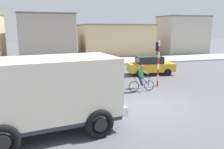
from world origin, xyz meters
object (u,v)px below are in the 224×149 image
traffic_light_pole (158,57)px  car_red_near (150,65)px  car_far_side (40,74)px  car_white_mid (13,66)px  truck_foreground (48,91)px  pedestrian_near_kerb (80,62)px  cyclist (142,78)px

traffic_light_pole → car_red_near: bearing=70.3°
traffic_light_pole → car_far_side: traffic_light_pole is taller
traffic_light_pole → car_white_mid: (-10.02, 6.85, -1.25)m
truck_foreground → pedestrian_near_kerb: 13.36m
car_white_mid → pedestrian_near_kerb: (5.85, 0.85, 0.03)m
cyclist → truck_foreground: bearing=-143.3°
cyclist → car_white_mid: bearing=137.4°
car_white_mid → traffic_light_pole: bearing=-34.4°
traffic_light_pole → cyclist: bearing=-150.9°
cyclist → pedestrian_near_kerb: 8.96m
car_white_mid → pedestrian_near_kerb: size_ratio=2.61×
truck_foreground → car_red_near: 12.72m
traffic_light_pole → car_far_side: 8.37m
car_red_near → car_far_side: same height
car_red_near → pedestrian_near_kerb: bearing=145.5°
truck_foreground → car_white_mid: bearing=102.0°
truck_foreground → car_red_near: size_ratio=1.36×
cyclist → car_white_mid: (-8.40, 7.74, -0.05)m
car_red_near → traffic_light_pole: bearing=-109.7°
truck_foreground → car_red_near: truck_foreground is taller
truck_foreground → car_far_side: truck_foreground is taller
car_red_near → pedestrian_near_kerb: (-5.55, 3.82, 0.03)m
truck_foreground → car_far_side: (-0.36, 7.99, -0.85)m
truck_foreground → pedestrian_near_kerb: (3.27, 12.93, -0.82)m
truck_foreground → car_white_mid: 12.38m
cyclist → pedestrian_near_kerb: (-2.55, 8.59, -0.02)m
car_white_mid → pedestrian_near_kerb: pedestrian_near_kerb is taller
cyclist → car_red_near: (3.00, 4.77, -0.05)m
truck_foreground → car_white_mid: (-2.58, 12.08, -0.85)m
truck_foreground → car_far_side: 8.04m
truck_foreground → pedestrian_near_kerb: bearing=75.8°
car_white_mid → car_far_side: same height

